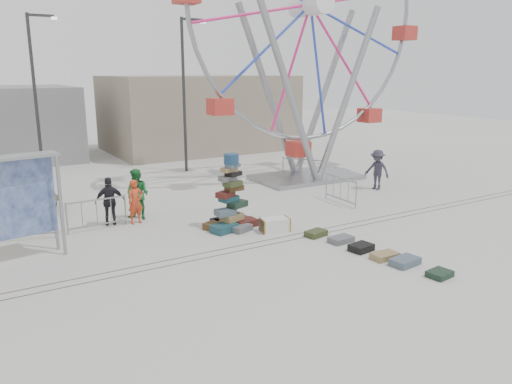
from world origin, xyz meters
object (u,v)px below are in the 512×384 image
steamer_trunk (275,225)px  barricade_wheel_front (341,190)px  barricade_dummy_b (21,224)px  pedestrian_grey (377,170)px  pedestrian_black (110,201)px  pedestrian_red (135,202)px  barricade_wheel_back (302,169)px  ferris_wheel (310,29)px  pedestrian_green (138,194)px  lamp_post_right (185,87)px  barricade_dummy_c (97,214)px  lamp_post_left (37,88)px  suitcase_tower (231,208)px

steamer_trunk → barricade_wheel_front: 4.70m
barricade_dummy_b → pedestrian_grey: 14.90m
pedestrian_black → pedestrian_red: bearing=174.2°
barricade_wheel_front → barricade_wheel_back: (1.29, 4.43, 0.00)m
ferris_wheel → barricade_wheel_back: ferris_wheel is taller
pedestrian_green → pedestrian_black: size_ratio=1.08×
barricade_dummy_b → pedestrian_grey: (14.88, -0.66, 0.37)m
lamp_post_right → barricade_dummy_c: lamp_post_right is taller
lamp_post_right → barricade_dummy_c: bearing=-130.6°
barricade_dummy_b → barricade_wheel_back: size_ratio=1.00×
ferris_wheel → pedestrian_red: 12.05m
lamp_post_left → pedestrian_black: 10.40m
ferris_wheel → steamer_trunk: bearing=-132.9°
barricade_dummy_c → barricade_wheel_front: 9.60m
suitcase_tower → steamer_trunk: suitcase_tower is taller
barricade_dummy_b → lamp_post_right: bearing=57.5°
pedestrian_black → steamer_trunk: bearing=154.8°
steamer_trunk → pedestrian_green: (-3.49, 3.81, 0.71)m
ferris_wheel → barricade_dummy_b: ferris_wheel is taller
barricade_dummy_c → barricade_wheel_front: same height
barricade_dummy_b → barricade_wheel_front: (11.83, -1.70, 0.00)m
suitcase_tower → pedestrian_black: (-3.46, 2.50, 0.13)m
lamp_post_left → pedestrian_green: 10.31m
suitcase_tower → barricade_dummy_b: (-6.37, 2.31, -0.18)m
pedestrian_black → barricade_dummy_c: bearing=41.7°
lamp_post_left → pedestrian_green: (1.74, -9.52, -3.55)m
lamp_post_left → pedestrian_green: bearing=-79.6°
pedestrian_grey → barricade_dummy_b: bearing=-110.4°
barricade_dummy_c → pedestrian_black: 0.70m
pedestrian_green → pedestrian_grey: pedestrian_green is taller
ferris_wheel → barricade_wheel_front: bearing=-109.0°
ferris_wheel → pedestrian_grey: ferris_wheel is taller
steamer_trunk → pedestrian_grey: (7.41, 2.75, 0.70)m
barricade_wheel_front → suitcase_tower: bearing=100.0°
steamer_trunk → pedestrian_green: pedestrian_green is taller
barricade_dummy_c → pedestrian_green: bearing=14.2°
barricade_dummy_b → barricade_dummy_c: size_ratio=1.00×
pedestrian_red → lamp_post_right: bearing=46.0°
lamp_post_right → pedestrian_red: lamp_post_right is taller
steamer_trunk → barricade_dummy_b: size_ratio=0.48×
lamp_post_left → barricade_dummy_c: lamp_post_left is taller
barricade_wheel_front → pedestrian_green: (-7.85, 2.10, 0.38)m
barricade_wheel_front → pedestrian_grey: size_ratio=1.09×
ferris_wheel → barricade_dummy_b: (-13.48, -2.82, -6.70)m
suitcase_tower → pedestrian_grey: size_ratio=1.42×
barricade_wheel_back → pedestrian_black: (-10.21, -2.54, 0.31)m
lamp_post_left → steamer_trunk: 14.94m
lamp_post_right → lamp_post_left: (-7.00, 2.00, 0.00)m
lamp_post_right → barricade_dummy_b: lamp_post_right is taller
barricade_dummy_c → pedestrian_grey: pedestrian_grey is taller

